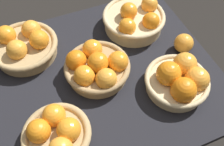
% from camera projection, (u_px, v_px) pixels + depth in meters
% --- Properties ---
extents(market_tray, '(0.84, 0.72, 0.03)m').
position_uv_depth(market_tray, '(100.00, 77.00, 0.92)').
color(market_tray, black).
rests_on(market_tray, ground).
extents(basket_far_right, '(0.25, 0.25, 0.12)m').
position_uv_depth(basket_far_right, '(135.00, 19.00, 1.01)').
color(basket_far_right, '#D3BC8C').
rests_on(basket_far_right, market_tray).
extents(basket_near_left, '(0.21, 0.21, 0.10)m').
position_uv_depth(basket_near_left, '(57.00, 134.00, 0.73)').
color(basket_near_left, tan).
rests_on(basket_near_left, market_tray).
extents(basket_far_left, '(0.25, 0.25, 0.10)m').
position_uv_depth(basket_far_left, '(25.00, 45.00, 0.94)').
color(basket_far_left, tan).
rests_on(basket_far_left, market_tray).
extents(basket_near_right, '(0.22, 0.22, 0.11)m').
position_uv_depth(basket_near_right, '(180.00, 80.00, 0.84)').
color(basket_near_right, '#D3BC8C').
rests_on(basket_near_right, market_tray).
extents(basket_center, '(0.23, 0.23, 0.11)m').
position_uv_depth(basket_center, '(97.00, 67.00, 0.87)').
color(basket_center, tan).
rests_on(basket_center, market_tray).
extents(loose_orange_front_gap, '(0.07, 0.07, 0.07)m').
position_uv_depth(loose_orange_front_gap, '(184.00, 43.00, 0.95)').
color(loose_orange_front_gap, '#F49E33').
rests_on(loose_orange_front_gap, market_tray).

